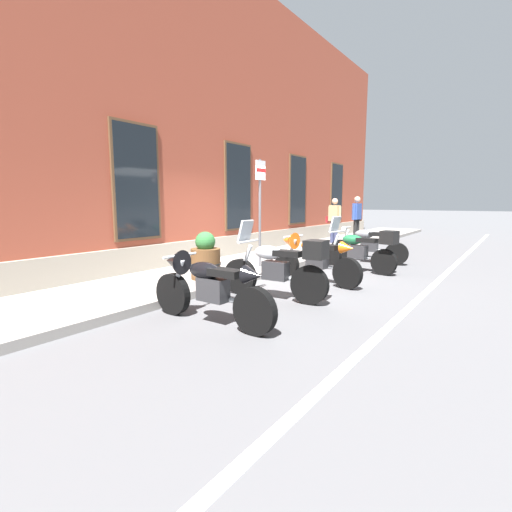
# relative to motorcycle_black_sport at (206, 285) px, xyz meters

# --- Properties ---
(ground_plane) EXTENTS (140.00, 140.00, 0.00)m
(ground_plane) POSITION_rel_motorcycle_black_sport_xyz_m (3.30, 1.05, -0.54)
(ground_plane) COLOR #4C4C4F
(sidewalk) EXTENTS (31.07, 2.35, 0.14)m
(sidewalk) POSITION_rel_motorcycle_black_sport_xyz_m (3.30, 2.23, -0.48)
(sidewalk) COLOR gray
(sidewalk) RESTS_ON ground_plane
(lane_stripe) EXTENTS (31.07, 0.12, 0.01)m
(lane_stripe) POSITION_rel_motorcycle_black_sport_xyz_m (3.30, -2.15, -0.54)
(lane_stripe) COLOR silver
(lane_stripe) RESTS_ON ground_plane
(brick_pub_facade) EXTENTS (25.07, 5.33, 8.01)m
(brick_pub_facade) POSITION_rel_motorcycle_black_sport_xyz_m (3.30, 6.01, 3.45)
(brick_pub_facade) COLOR brown
(brick_pub_facade) RESTS_ON ground_plane
(motorcycle_black_sport) EXTENTS (0.62, 2.14, 0.99)m
(motorcycle_black_sport) POSITION_rel_motorcycle_black_sport_xyz_m (0.00, 0.00, 0.00)
(motorcycle_black_sport) COLOR black
(motorcycle_black_sport) RESTS_ON ground_plane
(motorcycle_silver_touring) EXTENTS (0.62, 2.02, 1.36)m
(motorcycle_silver_touring) POSITION_rel_motorcycle_black_sport_xyz_m (1.64, -0.17, 0.02)
(motorcycle_silver_touring) COLOR black
(motorcycle_silver_touring) RESTS_ON ground_plane
(motorcycle_orange_sport) EXTENTS (0.68, 2.14, 1.02)m
(motorcycle_orange_sport) POSITION_rel_motorcycle_black_sport_xyz_m (3.25, 0.01, 0.01)
(motorcycle_orange_sport) COLOR black
(motorcycle_orange_sport) RESTS_ON ground_plane
(motorcycle_green_touring) EXTENTS (0.70, 2.03, 1.32)m
(motorcycle_green_touring) POSITION_rel_motorcycle_black_sport_xyz_m (4.98, -0.40, 0.01)
(motorcycle_green_touring) COLOR black
(motorcycle_green_touring) RESTS_ON ground_plane
(motorcycle_grey_naked) EXTENTS (0.62, 2.15, 0.98)m
(motorcycle_grey_naked) POSITION_rel_motorcycle_black_sport_xyz_m (6.43, -0.06, -0.06)
(motorcycle_grey_naked) COLOR black
(motorcycle_grey_naked) RESTS_ON ground_plane
(pedestrian_tan_coat) EXTENTS (0.31, 0.65, 1.66)m
(pedestrian_tan_coat) POSITION_rel_motorcycle_black_sport_xyz_m (9.37, 2.19, 0.53)
(pedestrian_tan_coat) COLOR #2D3351
(pedestrian_tan_coat) RESTS_ON sidewalk
(pedestrian_blue_top) EXTENTS (0.66, 0.24, 1.74)m
(pedestrian_blue_top) POSITION_rel_motorcycle_black_sport_xyz_m (10.35, 1.69, 0.57)
(pedestrian_blue_top) COLOR black
(pedestrian_blue_top) RESTS_ON sidewalk
(parking_sign) EXTENTS (0.36, 0.07, 2.51)m
(parking_sign) POSITION_rel_motorcycle_black_sport_xyz_m (3.59, 1.56, 1.21)
(parking_sign) COLOR #4C4C51
(parking_sign) RESTS_ON sidewalk
(barrel_planter) EXTENTS (0.62, 0.62, 0.95)m
(barrel_planter) POSITION_rel_motorcycle_black_sport_xyz_m (1.75, 1.62, -0.00)
(barrel_planter) COLOR brown
(barrel_planter) RESTS_ON sidewalk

